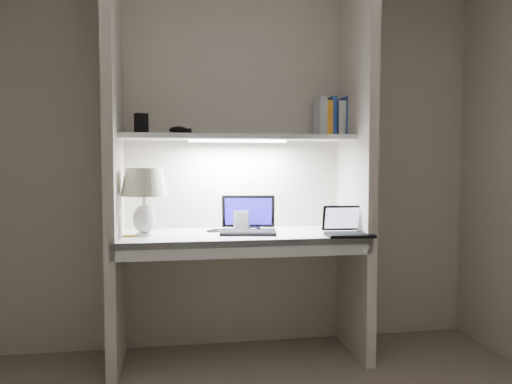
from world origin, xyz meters
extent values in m
cube|color=#BCB0A0|center=(0.00, 1.50, 1.25)|extent=(3.20, 0.01, 2.50)
cube|color=#BCB0A0|center=(-0.73, 1.23, 1.25)|extent=(0.06, 0.55, 2.50)
cube|color=#BCB0A0|center=(0.73, 1.23, 1.25)|extent=(0.06, 0.55, 2.50)
cube|color=white|center=(0.00, 1.23, 0.75)|extent=(1.40, 0.55, 0.04)
cube|color=silver|center=(0.00, 0.96, 0.72)|extent=(1.46, 0.03, 0.10)
cube|color=silver|center=(0.00, 1.32, 1.35)|extent=(1.40, 0.36, 0.03)
cube|color=white|center=(0.00, 1.32, 1.33)|extent=(0.60, 0.04, 0.02)
cylinder|color=white|center=(-0.56, 1.21, 0.78)|extent=(0.10, 0.10, 0.02)
ellipsoid|color=white|center=(-0.56, 1.21, 0.87)|extent=(0.13, 0.13, 0.17)
cylinder|color=white|center=(-0.56, 1.21, 0.97)|extent=(0.02, 0.02, 0.07)
sphere|color=#FFD899|center=(-0.56, 1.21, 1.04)|extent=(0.04, 0.04, 0.04)
cube|color=black|center=(0.05, 1.20, 0.78)|extent=(0.36, 0.28, 0.02)
cube|color=black|center=(0.05, 1.20, 0.79)|extent=(0.30, 0.20, 0.00)
cube|color=black|center=(0.07, 1.34, 0.89)|extent=(0.33, 0.11, 0.21)
cube|color=#2C1AE2|center=(0.07, 1.33, 0.89)|extent=(0.29, 0.09, 0.17)
cube|color=black|center=(0.61, 1.00, 0.78)|extent=(0.28, 0.20, 0.02)
cube|color=black|center=(0.61, 1.00, 0.79)|extent=(0.23, 0.14, 0.00)
cube|color=black|center=(0.62, 1.11, 0.86)|extent=(0.27, 0.07, 0.15)
cube|color=silver|center=(0.61, 1.11, 0.86)|extent=(0.23, 0.06, 0.13)
cube|color=silver|center=(0.03, 1.34, 0.83)|extent=(0.11, 0.09, 0.13)
ellipsoid|color=black|center=(0.09, 1.26, 0.79)|extent=(0.10, 0.08, 0.03)
torus|color=black|center=(-0.13, 1.33, 0.78)|extent=(0.13, 0.13, 0.01)
cube|color=gold|center=(-0.64, 1.21, 0.77)|extent=(0.10, 0.10, 0.00)
cube|color=silver|center=(0.74, 1.39, 1.48)|extent=(0.04, 0.17, 0.22)
cube|color=navy|center=(0.71, 1.39, 1.49)|extent=(0.05, 0.17, 0.25)
cube|color=silver|center=(0.67, 1.39, 1.48)|extent=(0.05, 0.17, 0.22)
cube|color=#224096|center=(0.62, 1.39, 1.49)|extent=(0.03, 0.17, 0.25)
cube|color=orange|center=(0.58, 1.39, 1.48)|extent=(0.04, 0.17, 0.22)
cube|color=#B7B8BC|center=(0.54, 1.39, 1.49)|extent=(0.05, 0.17, 0.25)
cube|color=black|center=(-0.58, 1.35, 1.43)|extent=(0.09, 0.08, 0.12)
ellipsoid|color=black|center=(-0.36, 1.34, 1.39)|extent=(0.13, 0.11, 0.05)
camera|label=1|loc=(-0.38, -1.73, 1.20)|focal=35.00mm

